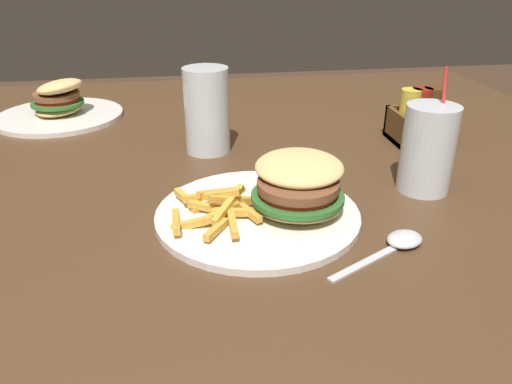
{
  "coord_description": "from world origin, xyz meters",
  "views": [
    {
      "loc": [
        0.0,
        -0.73,
        1.06
      ],
      "look_at": [
        0.1,
        -0.13,
        0.77
      ],
      "focal_mm": 35.0,
      "sensor_mm": 36.0,
      "label": 1
    }
  ],
  "objects_px": {
    "meal_plate_near": "(275,200)",
    "spoon": "(399,242)",
    "juice_glass": "(426,151)",
    "condiment_caddy": "(418,120)",
    "beer_glass": "(206,112)",
    "meal_plate_far": "(58,107)"
  },
  "relations": [
    {
      "from": "meal_plate_near",
      "to": "spoon",
      "type": "distance_m",
      "value": 0.17
    },
    {
      "from": "juice_glass",
      "to": "condiment_caddy",
      "type": "height_order",
      "value": "juice_glass"
    },
    {
      "from": "beer_glass",
      "to": "meal_plate_far",
      "type": "relative_size",
      "value": 0.56
    },
    {
      "from": "juice_glass",
      "to": "condiment_caddy",
      "type": "relative_size",
      "value": 1.8
    },
    {
      "from": "meal_plate_near",
      "to": "condiment_caddy",
      "type": "distance_m",
      "value": 0.42
    },
    {
      "from": "condiment_caddy",
      "to": "meal_plate_far",
      "type": "bearing_deg",
      "value": 159.9
    },
    {
      "from": "spoon",
      "to": "condiment_caddy",
      "type": "height_order",
      "value": "condiment_caddy"
    },
    {
      "from": "meal_plate_near",
      "to": "beer_glass",
      "type": "xyz_separation_m",
      "value": [
        -0.08,
        0.27,
        0.05
      ]
    },
    {
      "from": "beer_glass",
      "to": "condiment_caddy",
      "type": "relative_size",
      "value": 1.48
    },
    {
      "from": "juice_glass",
      "to": "condiment_caddy",
      "type": "distance_m",
      "value": 0.22
    },
    {
      "from": "meal_plate_near",
      "to": "juice_glass",
      "type": "height_order",
      "value": "juice_glass"
    },
    {
      "from": "meal_plate_near",
      "to": "condiment_caddy",
      "type": "bearing_deg",
      "value": 38.28
    },
    {
      "from": "meal_plate_near",
      "to": "juice_glass",
      "type": "bearing_deg",
      "value": 12.63
    },
    {
      "from": "spoon",
      "to": "condiment_caddy",
      "type": "bearing_deg",
      "value": 33.33
    },
    {
      "from": "meal_plate_near",
      "to": "meal_plate_far",
      "type": "distance_m",
      "value": 0.65
    },
    {
      "from": "beer_glass",
      "to": "condiment_caddy",
      "type": "distance_m",
      "value": 0.41
    },
    {
      "from": "juice_glass",
      "to": "meal_plate_far",
      "type": "relative_size",
      "value": 0.68
    },
    {
      "from": "juice_glass",
      "to": "meal_plate_far",
      "type": "distance_m",
      "value": 0.78
    },
    {
      "from": "spoon",
      "to": "condiment_caddy",
      "type": "distance_m",
      "value": 0.41
    },
    {
      "from": "spoon",
      "to": "juice_glass",
      "type": "bearing_deg",
      "value": 27.43
    },
    {
      "from": "juice_glass",
      "to": "spoon",
      "type": "relative_size",
      "value": 1.24
    },
    {
      "from": "meal_plate_near",
      "to": "meal_plate_far",
      "type": "bearing_deg",
      "value": 126.48
    }
  ]
}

